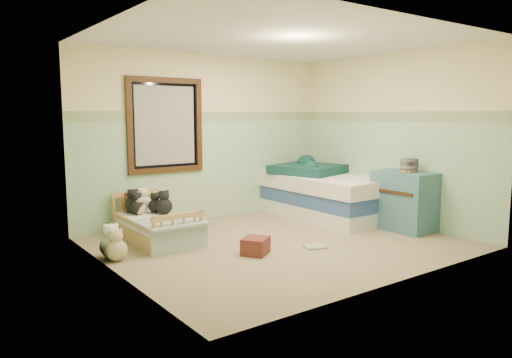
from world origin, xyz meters
TOP-DOWN VIEW (x-y plane):
  - floor at (0.00, 0.00)m, footprint 4.20×3.60m
  - ceiling at (0.00, 0.00)m, footprint 4.20×3.60m
  - wall_back at (0.00, 1.80)m, footprint 4.20×0.04m
  - wall_front at (0.00, -1.80)m, footprint 4.20×0.04m
  - wall_left at (-2.10, 0.00)m, footprint 0.04×3.60m
  - wall_right at (2.10, 0.00)m, footprint 0.04×3.60m
  - wainscot_mint at (0.00, 1.79)m, footprint 4.20×0.01m
  - border_strip at (0.00, 1.79)m, footprint 4.20×0.01m
  - window_frame at (-0.70, 1.76)m, footprint 1.16×0.06m
  - window_blinds at (-0.70, 1.77)m, footprint 0.92×0.01m
  - toddler_bed_frame at (-1.22, 1.05)m, footprint 0.68×1.36m
  - toddler_mattress at (-1.22, 1.05)m, footprint 0.62×1.30m
  - patchwork_quilt at (-1.22, 0.63)m, footprint 0.74×0.68m
  - plush_bed_brown at (-1.37, 1.55)m, footprint 0.19×0.19m
  - plush_bed_white at (-1.17, 1.55)m, footprint 0.22×0.22m
  - plush_bed_tan at (-1.32, 1.33)m, footprint 0.18×0.18m
  - plush_bed_dark at (-1.09, 1.33)m, footprint 0.19×0.19m
  - plush_floor_cream at (-1.95, 0.61)m, footprint 0.27×0.27m
  - plush_floor_tan at (-1.95, 0.46)m, footprint 0.24×0.24m
  - twin_bed_frame at (1.55, 0.86)m, footprint 1.10×2.20m
  - twin_boxspring at (1.55, 0.86)m, footprint 1.10×2.20m
  - twin_mattress at (1.55, 0.86)m, footprint 1.14×2.24m
  - teal_blanket at (1.50, 1.16)m, footprint 1.17×1.21m
  - dresser at (1.83, -0.47)m, footprint 0.51×0.82m
  - book_stack at (1.83, -0.53)m, footprint 0.21×0.18m
  - red_pillow at (-0.55, -0.23)m, footprint 0.41×0.40m
  - floor_book at (0.19, -0.44)m, footprint 0.31×0.27m
  - extra_plush_0 at (-1.34, 1.49)m, footprint 0.22×0.22m
  - extra_plush_1 at (-1.03, 1.17)m, footprint 0.22×0.22m
  - extra_plush_2 at (-1.19, 1.57)m, footprint 0.18×0.18m
  - extra_plush_3 at (-1.33, 1.34)m, footprint 0.20×0.20m

SIDE VIEW (x-z plane):
  - floor at x=0.00m, z-range -0.02..0.00m
  - floor_book at x=0.19m, z-range 0.00..0.02m
  - toddler_bed_frame at x=-1.22m, z-range 0.00..0.17m
  - red_pillow at x=-0.55m, z-range 0.00..0.19m
  - twin_bed_frame at x=1.55m, z-range 0.00..0.22m
  - plush_floor_tan at x=-1.95m, z-range 0.00..0.24m
  - plush_floor_cream at x=-1.95m, z-range 0.00..0.27m
  - toddler_mattress at x=-1.22m, z-range 0.17..0.29m
  - patchwork_quilt at x=-1.22m, z-range 0.29..0.32m
  - twin_boxspring at x=1.55m, z-range 0.22..0.44m
  - extra_plush_2 at x=-1.19m, z-range 0.29..0.47m
  - plush_bed_tan at x=-1.32m, z-range 0.29..0.47m
  - plush_bed_dark at x=-1.09m, z-range 0.29..0.48m
  - plush_bed_brown at x=-1.37m, z-range 0.29..0.48m
  - extra_plush_3 at x=-1.33m, z-range 0.29..0.49m
  - plush_bed_white at x=-1.17m, z-range 0.29..0.51m
  - extra_plush_1 at x=-1.03m, z-range 0.29..0.51m
  - extra_plush_0 at x=-1.34m, z-range 0.29..0.51m
  - dresser at x=1.83m, z-range 0.00..0.82m
  - twin_mattress at x=1.55m, z-range 0.44..0.66m
  - teal_blanket at x=1.50m, z-range 0.66..0.80m
  - wainscot_mint at x=0.00m, z-range 0.00..1.50m
  - book_stack at x=1.83m, z-range 0.82..1.01m
  - wall_back at x=0.00m, z-range 0.00..2.50m
  - wall_front at x=0.00m, z-range 0.00..2.50m
  - wall_left at x=-2.10m, z-range 0.00..2.50m
  - wall_right at x=2.10m, z-range 0.00..2.50m
  - window_blinds at x=-0.70m, z-range 0.89..2.01m
  - window_frame at x=-0.70m, z-range 0.77..2.13m
  - border_strip at x=0.00m, z-range 1.50..1.65m
  - ceiling at x=0.00m, z-range 2.50..2.52m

